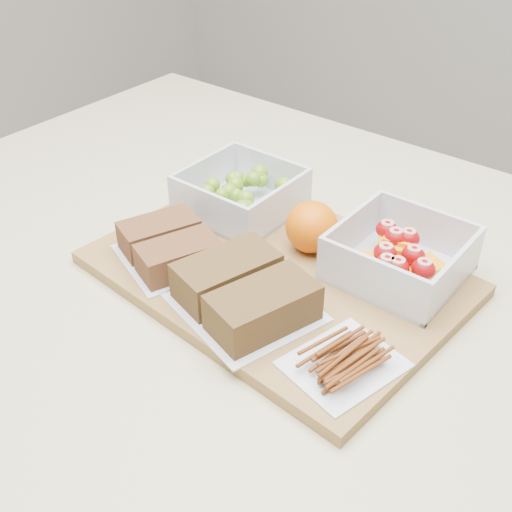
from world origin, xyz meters
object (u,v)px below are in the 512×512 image
object	(u,v)px
sandwich_bag_center	(244,292)
orange	(312,227)
cutting_board	(276,273)
fruit_container	(399,258)
grape_container	(243,195)
sandwich_bag_left	(169,246)
pretzel_bag	(344,356)

from	to	relation	value
sandwich_bag_center	orange	bearing A→B (deg)	93.38
sandwich_bag_center	cutting_board	bearing A→B (deg)	101.84
fruit_container	sandwich_bag_center	xyz separation A→B (m)	(-0.10, -0.16, -0.00)
grape_container	fruit_container	size ratio (longest dim) A/B	0.98
orange	cutting_board	bearing A→B (deg)	-98.23
grape_container	orange	size ratio (longest dim) A/B	2.12
cutting_board	sandwich_bag_left	xyz separation A→B (m)	(-0.12, -0.06, 0.03)
fruit_container	sandwich_bag_left	bearing A→B (deg)	-148.14
sandwich_bag_left	fruit_container	bearing A→B (deg)	31.86
grape_container	sandwich_bag_left	xyz separation A→B (m)	(0.00, -0.14, -0.01)
sandwich_bag_center	pretzel_bag	world-z (taller)	sandwich_bag_center
fruit_container	pretzel_bag	bearing A→B (deg)	-79.44
fruit_container	orange	size ratio (longest dim) A/B	2.15
sandwich_bag_center	pretzel_bag	bearing A→B (deg)	-3.22
orange	pretzel_bag	world-z (taller)	orange
orange	sandwich_bag_left	xyz separation A→B (m)	(-0.12, -0.12, -0.01)
cutting_board	pretzel_bag	xyz separation A→B (m)	(0.15, -0.09, 0.02)
fruit_container	sandwich_bag_center	distance (m)	0.19
sandwich_bag_left	sandwich_bag_center	distance (m)	0.13
cutting_board	fruit_container	distance (m)	0.15
sandwich_bag_left	pretzel_bag	distance (m)	0.27
fruit_container	sandwich_bag_left	xyz separation A→B (m)	(-0.23, -0.15, -0.00)
orange	sandwich_bag_center	world-z (taller)	orange
grape_container	fruit_container	bearing A→B (deg)	0.32
sandwich_bag_center	pretzel_bag	xyz separation A→B (m)	(0.13, -0.01, -0.01)
orange	sandwich_bag_center	bearing A→B (deg)	-86.62
orange	sandwich_bag_left	bearing A→B (deg)	-134.78
fruit_container	orange	bearing A→B (deg)	-169.37
sandwich_bag_left	sandwich_bag_center	world-z (taller)	sandwich_bag_center
grape_container	sandwich_bag_center	world-z (taller)	grape_container
grape_container	pretzel_bag	world-z (taller)	grape_container
cutting_board	grape_container	distance (m)	0.14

